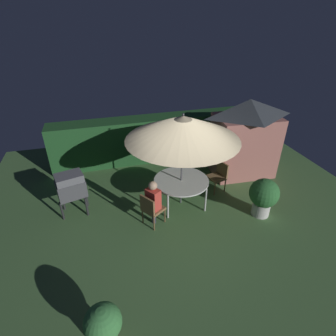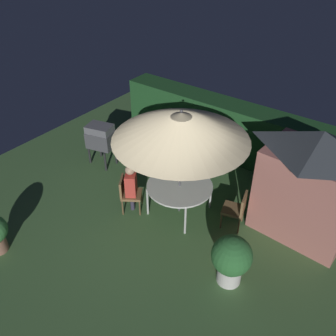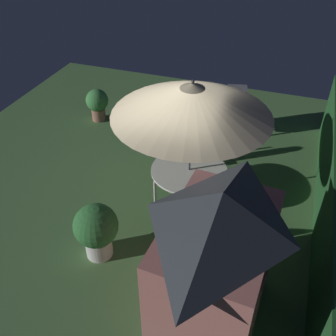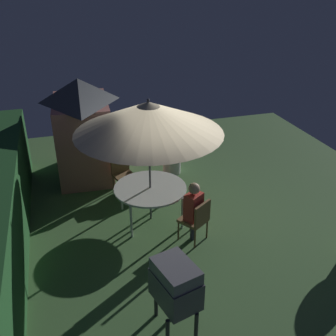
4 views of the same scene
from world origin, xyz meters
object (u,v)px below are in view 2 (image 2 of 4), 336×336
at_px(person_in_red, 131,183).
at_px(garden_shed, 310,184).
at_px(chair_far_side, 237,208).
at_px(patio_umbrella, 181,126).
at_px(potted_plant_by_grill, 231,258).
at_px(bbq_grill, 101,137).
at_px(chair_near_shed, 128,192).
at_px(patio_table, 180,187).

bearing_deg(person_in_red, garden_shed, 26.66).
relative_size(garden_shed, chair_far_side, 2.79).
xyz_separation_m(patio_umbrella, chair_far_side, (1.30, 0.35, -1.77)).
distance_m(potted_plant_by_grill, person_in_red, 2.87).
height_order(patio_umbrella, person_in_red, patio_umbrella).
relative_size(patio_umbrella, bbq_grill, 2.40).
xyz_separation_m(garden_shed, chair_far_side, (-1.18, -0.75, -0.76)).
distance_m(patio_umbrella, person_in_red, 1.87).
bearing_deg(person_in_red, bbq_grill, 153.40).
distance_m(chair_near_shed, chair_far_side, 2.51).
bearing_deg(patio_table, garden_shed, 23.83).
bearing_deg(person_in_red, chair_near_shed, -146.43).
bearing_deg(patio_table, bbq_grill, 172.82).
bearing_deg(patio_table, chair_near_shed, -146.43).
bearing_deg(chair_near_shed, bbq_grill, 151.41).
distance_m(patio_table, patio_umbrella, 1.57).
distance_m(chair_far_side, person_in_red, 2.44).
bearing_deg(chair_near_shed, patio_umbrella, 33.57).
bearing_deg(chair_far_side, person_in_red, -156.66).
xyz_separation_m(bbq_grill, chair_far_side, (4.18, -0.02, -0.33)).
distance_m(chair_near_shed, potted_plant_by_grill, 2.93).
distance_m(garden_shed, bbq_grill, 5.43).
xyz_separation_m(bbq_grill, potted_plant_by_grill, (4.79, -1.42, -0.23)).
bearing_deg(chair_near_shed, potted_plant_by_grill, -7.69).
bearing_deg(bbq_grill, potted_plant_by_grill, -16.50).
height_order(bbq_grill, person_in_red, person_in_red).
bearing_deg(potted_plant_by_grill, patio_table, 151.07).
bearing_deg(patio_table, patio_umbrella, -92.39).
height_order(bbq_grill, potted_plant_by_grill, bbq_grill).
xyz_separation_m(garden_shed, potted_plant_by_grill, (-0.57, -2.15, -0.66)).
xyz_separation_m(chair_far_side, potted_plant_by_grill, (0.61, -1.40, 0.10)).
height_order(chair_far_side, person_in_red, person_in_red).
height_order(garden_shed, bbq_grill, garden_shed).
distance_m(garden_shed, patio_table, 2.77).
height_order(patio_umbrella, bbq_grill, patio_umbrella).
relative_size(chair_far_side, person_in_red, 0.71).
distance_m(patio_table, potted_plant_by_grill, 2.18).
bearing_deg(bbq_grill, garden_shed, 7.78).
height_order(patio_table, chair_far_side, chair_far_side).
bearing_deg(patio_umbrella, potted_plant_by_grill, -28.93).
bearing_deg(person_in_red, patio_umbrella, 33.57).
bearing_deg(patio_table, potted_plant_by_grill, -28.93).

